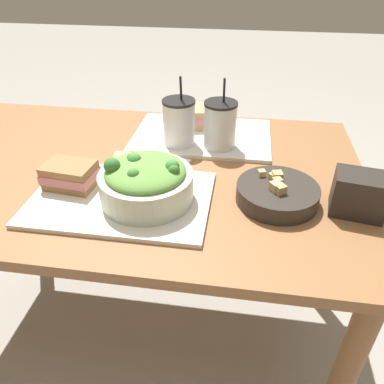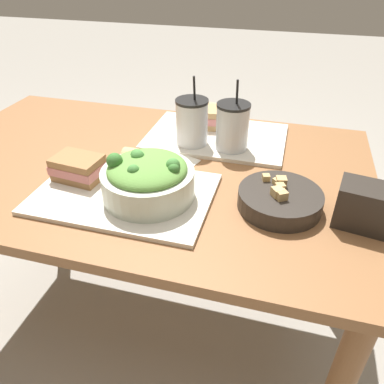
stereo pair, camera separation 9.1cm
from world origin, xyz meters
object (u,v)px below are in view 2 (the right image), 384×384
at_px(sandwich_near, 78,168).
at_px(napkin_folded, 167,162).
at_px(baguette_near, 146,161).
at_px(salad_bowl, 148,178).
at_px(sandwich_far, 209,117).
at_px(chip_bag, 365,206).
at_px(soup_bowl, 280,199).
at_px(drink_cup_dark, 192,123).
at_px(baguette_far, 223,113).
at_px(drink_cup_red, 232,128).

distance_m(sandwich_near, napkin_folded, 0.26).
bearing_deg(sandwich_near, baguette_near, 34.19).
bearing_deg(baguette_near, salad_bowl, -156.03).
height_order(sandwich_far, chip_bag, chip_bag).
height_order(soup_bowl, drink_cup_dark, drink_cup_dark).
xyz_separation_m(baguette_near, chip_bag, (0.56, -0.08, 0.01)).
xyz_separation_m(soup_bowl, napkin_folded, (-0.34, 0.14, -0.02)).
bearing_deg(soup_bowl, baguette_far, 117.36).
distance_m(chip_bag, napkin_folded, 0.55).
xyz_separation_m(sandwich_far, drink_cup_red, (0.10, -0.14, 0.04)).
xyz_separation_m(soup_bowl, baguette_near, (-0.37, 0.06, 0.02)).
relative_size(salad_bowl, soup_bowl, 1.12).
bearing_deg(baguette_far, drink_cup_dark, 169.14).
relative_size(drink_cup_dark, napkin_folded, 1.11).
xyz_separation_m(soup_bowl, drink_cup_dark, (-0.30, 0.26, 0.05)).
bearing_deg(sandwich_near, chip_bag, 6.85).
xyz_separation_m(baguette_near, sandwich_far, (0.10, 0.34, 0.00)).
height_order(sandwich_near, sandwich_far, same).
relative_size(sandwich_near, chip_bag, 1.04).
distance_m(baguette_near, baguette_far, 0.42).
bearing_deg(soup_bowl, drink_cup_dark, 138.50).
height_order(sandwich_near, drink_cup_dark, drink_cup_dark).
height_order(soup_bowl, napkin_folded, soup_bowl).
height_order(baguette_far, napkin_folded, baguette_far).
distance_m(sandwich_far, drink_cup_dark, 0.15).
xyz_separation_m(salad_bowl, sandwich_near, (-0.21, 0.03, -0.02)).
distance_m(drink_cup_red, chip_bag, 0.45).
bearing_deg(drink_cup_dark, chip_bag, -29.99).
bearing_deg(sandwich_far, baguette_far, 42.23).
bearing_deg(baguette_near, sandwich_near, 117.88).
bearing_deg(soup_bowl, salad_bowl, -170.36).
distance_m(salad_bowl, sandwich_far, 0.46).
xyz_separation_m(baguette_near, drink_cup_red, (0.20, 0.20, 0.04)).
bearing_deg(sandwich_near, baguette_far, 64.17).
distance_m(salad_bowl, baguette_far, 0.52).
xyz_separation_m(baguette_far, drink_cup_red, (0.07, -0.19, 0.04)).
xyz_separation_m(sandwich_near, sandwich_far, (0.26, 0.43, 0.00)).
height_order(baguette_near, drink_cup_red, drink_cup_red).
bearing_deg(chip_bag, soup_bowl, -175.19).
bearing_deg(napkin_folded, baguette_near, -111.71).
bearing_deg(drink_cup_dark, salad_bowl, -94.58).
bearing_deg(baguette_far, napkin_folded, 168.33).
bearing_deg(drink_cup_red, soup_bowl, -57.17).
xyz_separation_m(salad_bowl, sandwich_far, (0.05, 0.46, -0.02)).
bearing_deg(napkin_folded, sandwich_far, 75.56).
distance_m(soup_bowl, sandwich_far, 0.49).
xyz_separation_m(soup_bowl, baguette_far, (-0.23, 0.45, 0.02)).
bearing_deg(drink_cup_dark, baguette_near, -110.73).
bearing_deg(napkin_folded, drink_cup_red, 35.22).
distance_m(sandwich_near, baguette_near, 0.18).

